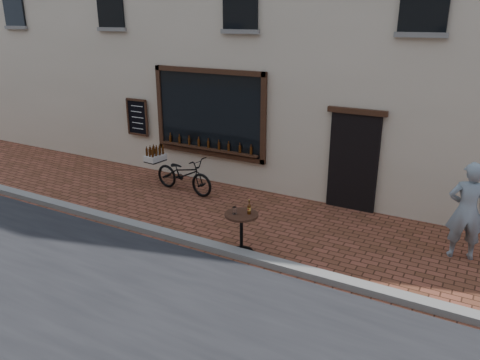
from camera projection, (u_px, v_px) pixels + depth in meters
The scene contains 5 objects.
ground at pixel (197, 251), 8.83m from camera, with size 90.00×90.00×0.00m, color #592F1D.
kerb at pixel (202, 244), 8.98m from camera, with size 90.00×0.25×0.12m, color slate.
cargo_bicycle at pixel (183, 173), 11.68m from camera, with size 2.09×0.80×0.99m.
bistro_table at pixel (242, 225), 8.57m from camera, with size 0.62×0.62×1.07m.
pedestrian at pixel (467, 211), 8.33m from camera, with size 0.67×0.44×1.83m, color gray.
Camera 1 is at (4.58, -6.47, 4.20)m, focal length 35.00 mm.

